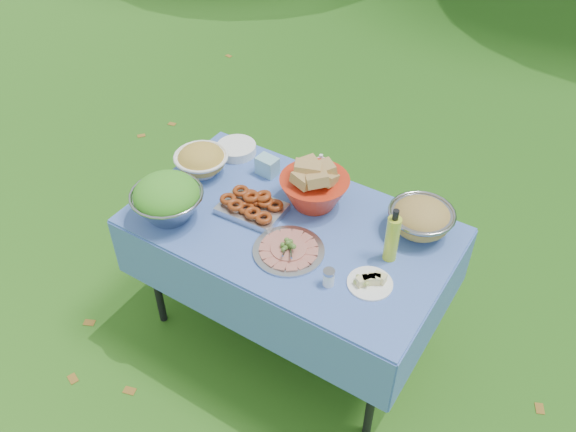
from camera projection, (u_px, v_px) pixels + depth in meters
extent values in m
plane|color=#0A3509|center=(291.00, 328.00, 3.29)|extent=(80.00, 80.00, 0.00)
cube|color=#84B8FF|center=(291.00, 280.00, 3.04)|extent=(1.46, 0.86, 0.76)
cylinder|color=white|center=(236.00, 149.00, 3.18)|extent=(0.25, 0.25, 0.05)
cube|color=#8DCBDD|center=(267.00, 166.00, 3.04)|extent=(0.11, 0.08, 0.09)
cylinder|color=pink|center=(321.00, 167.00, 2.99)|extent=(0.06, 0.06, 0.15)
cube|color=#B8B9BD|center=(252.00, 206.00, 2.83)|extent=(0.30, 0.22, 0.07)
cylinder|color=#AAACB1|center=(289.00, 246.00, 2.63)|extent=(0.40, 0.40, 0.07)
cylinder|color=#BED32D|center=(393.00, 235.00, 2.54)|extent=(0.07, 0.07, 0.27)
cylinder|color=white|center=(370.00, 280.00, 2.49)|extent=(0.22, 0.22, 0.05)
cylinder|color=white|center=(329.00, 278.00, 2.48)|extent=(0.06, 0.06, 0.08)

